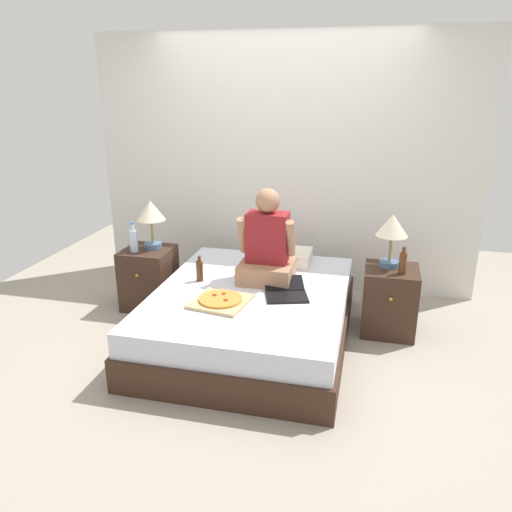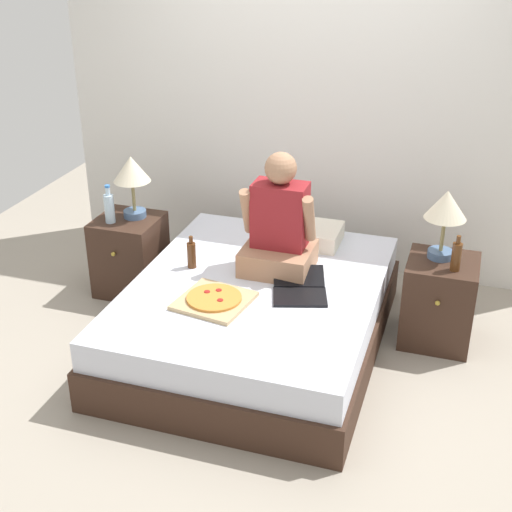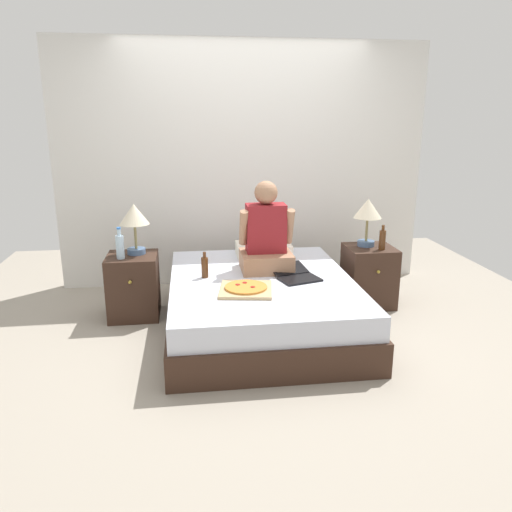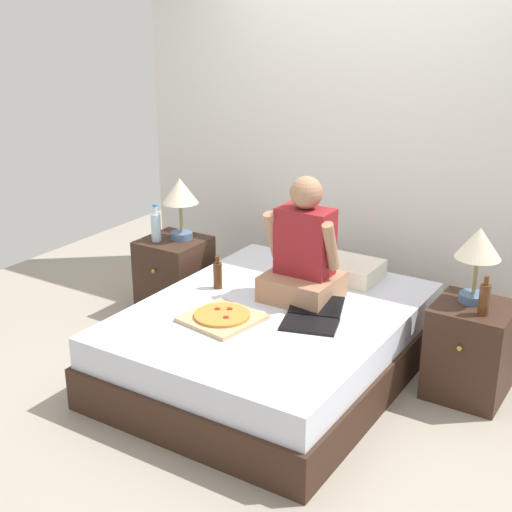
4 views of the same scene
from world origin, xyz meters
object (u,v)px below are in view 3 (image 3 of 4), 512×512
object	(u,v)px
lamp_on_left_nightstand	(134,218)
nightstand_left	(134,286)
beer_bottle	(382,239)
person_seated	(266,238)
bed	(261,304)
pizza_box	(246,289)
laptop	(296,276)
water_bottle	(120,246)
lamp_on_right_nightstand	(368,212)
beer_bottle_on_bed	(205,267)
nightstand_right	(369,276)

from	to	relation	value
lamp_on_left_nightstand	nightstand_left	bearing A→B (deg)	-128.63
beer_bottle	person_seated	distance (m)	1.10
bed	pizza_box	bearing A→B (deg)	-118.69
beer_bottle	nightstand_left	bearing A→B (deg)	177.48
laptop	pizza_box	bearing A→B (deg)	-149.11
nightstand_left	water_bottle	world-z (taller)	water_bottle
water_bottle	beer_bottle	xyz separation A→B (m)	(2.35, -0.01, -0.02)
lamp_on_right_nightstand	laptop	bearing A→B (deg)	-147.19
water_bottle	beer_bottle_on_bed	distance (m)	0.77
laptop	pizza_box	world-z (taller)	laptop
bed	nightstand_right	bearing A→B (deg)	21.13
person_seated	beer_bottle_on_bed	size ratio (longest dim) A/B	3.55
lamp_on_right_nightstand	person_seated	bearing A→B (deg)	-166.98
beer_bottle	water_bottle	bearing A→B (deg)	179.76
bed	nightstand_left	bearing A→B (deg)	158.87
lamp_on_left_nightstand	nightstand_right	bearing A→B (deg)	-1.33
bed	lamp_on_left_nightstand	size ratio (longest dim) A/B	4.35
nightstand_left	person_seated	size ratio (longest dim) A/B	0.73
laptop	beer_bottle_on_bed	size ratio (longest dim) A/B	2.22
person_seated	pizza_box	world-z (taller)	person_seated
beer_bottle	beer_bottle_on_bed	size ratio (longest dim) A/B	1.05
pizza_box	lamp_on_left_nightstand	bearing A→B (deg)	139.18
lamp_on_left_nightstand	water_bottle	size ratio (longest dim) A/B	1.63
bed	person_seated	distance (m)	0.57
lamp_on_right_nightstand	person_seated	xyz separation A→B (m)	(-0.99, -0.23, -0.16)
water_bottle	nightstand_right	size ratio (longest dim) A/B	0.48
lamp_on_left_nightstand	pizza_box	bearing A→B (deg)	-40.82
lamp_on_left_nightstand	pizza_box	size ratio (longest dim) A/B	0.98
nightstand_right	lamp_on_right_nightstand	size ratio (longest dim) A/B	1.27
nightstand_left	nightstand_right	bearing A→B (deg)	0.00
nightstand_right	lamp_on_right_nightstand	world-z (taller)	lamp_on_right_nightstand
water_bottle	nightstand_right	bearing A→B (deg)	2.26
nightstand_right	person_seated	size ratio (longest dim) A/B	0.73
nightstand_left	lamp_on_right_nightstand	world-z (taller)	lamp_on_right_nightstand
water_bottle	person_seated	xyz separation A→B (m)	(1.25, -0.09, 0.05)
lamp_on_left_nightstand	nightstand_right	size ratio (longest dim) A/B	0.79
bed	laptop	xyz separation A→B (m)	(0.29, -0.03, 0.25)
pizza_box	lamp_on_right_nightstand	bearing A→B (deg)	32.11
lamp_on_left_nightstand	nightstand_right	world-z (taller)	lamp_on_left_nightstand
water_bottle	person_seated	distance (m)	1.26
pizza_box	beer_bottle_on_bed	distance (m)	0.50
lamp_on_right_nightstand	beer_bottle	world-z (taller)	lamp_on_right_nightstand
water_bottle	lamp_on_right_nightstand	distance (m)	2.26
nightstand_right	beer_bottle	distance (m)	0.40
pizza_box	bed	bearing A→B (deg)	61.31
beer_bottle	pizza_box	xyz separation A→B (m)	(-1.33, -0.62, -0.20)
nightstand_left	lamp_on_left_nightstand	xyz separation A→B (m)	(0.04, 0.05, 0.61)
bed	water_bottle	xyz separation A→B (m)	(-1.18, 0.33, 0.46)
person_seated	pizza_box	xyz separation A→B (m)	(-0.24, -0.54, -0.27)
lamp_on_right_nightstand	pizza_box	world-z (taller)	lamp_on_right_nightstand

